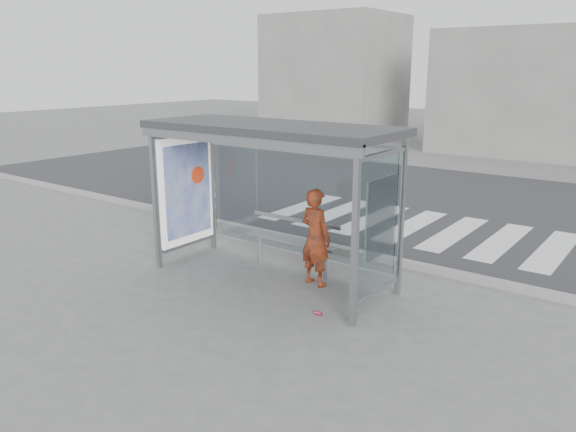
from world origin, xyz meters
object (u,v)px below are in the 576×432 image
object	(u,v)px
bus_shelter	(254,161)
soda_can	(318,313)
person	(315,237)
bench	(292,241)

from	to	relation	value
bus_shelter	soda_can	bearing A→B (deg)	-22.86
bus_shelter	person	xyz separation A→B (m)	(1.08, 0.22, -1.17)
person	bench	world-z (taller)	person
bus_shelter	bench	distance (m)	1.57
bus_shelter	soda_can	size ratio (longest dim) A/B	38.75
bus_shelter	bench	world-z (taller)	bus_shelter
bench	soda_can	world-z (taller)	bench
bench	person	bearing A→B (deg)	-22.43
person	soda_can	xyz separation A→B (m)	(0.71, -0.98, -0.78)
person	soda_can	bearing A→B (deg)	135.68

